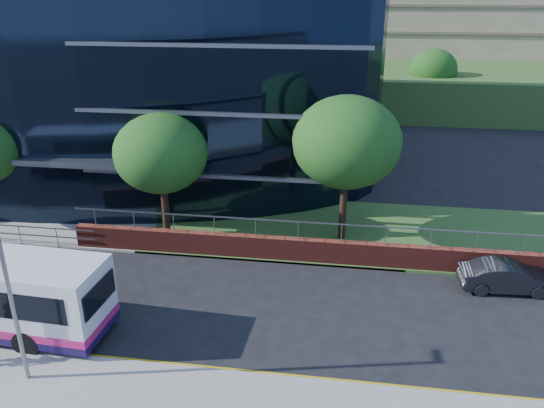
% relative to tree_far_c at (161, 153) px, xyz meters
% --- Properties ---
extents(grass_verge, '(36.00, 8.00, 0.12)m').
position_rel_tree_far_c_xyz_m(grass_verge, '(17.00, 2.00, -4.48)').
color(grass_verge, '#2D511E').
rests_on(grass_verge, ground).
extents(glass_office, '(44.00, 23.10, 16.00)m').
position_rel_tree_far_c_xyz_m(glass_office, '(-11.00, 11.85, 3.46)').
color(glass_office, black).
rests_on(glass_office, ground).
extents(retaining_wall, '(34.00, 0.40, 2.11)m').
position_rel_tree_far_c_xyz_m(retaining_wall, '(13.00, -1.70, -3.92)').
color(retaining_wall, maroon).
rests_on(retaining_wall, ground).
extents(tree_far_c, '(4.62, 4.62, 6.51)m').
position_rel_tree_far_c_xyz_m(tree_far_c, '(0.00, 0.00, 0.00)').
color(tree_far_c, black).
rests_on(tree_far_c, ground).
extents(tree_far_d, '(5.28, 5.28, 7.44)m').
position_rel_tree_far_c_xyz_m(tree_far_d, '(9.00, 1.00, 0.65)').
color(tree_far_d, black).
rests_on(tree_far_d, ground).
extents(tree_dist_e, '(4.62, 4.62, 6.51)m').
position_rel_tree_far_c_xyz_m(tree_dist_e, '(17.00, 31.00, 0.00)').
color(tree_dist_e, black).
rests_on(tree_dist_e, ground).
extents(streetlight_east, '(0.15, 0.77, 8.00)m').
position_rel_tree_far_c_xyz_m(streetlight_east, '(-1.00, -11.17, -0.10)').
color(streetlight_east, slate).
rests_on(streetlight_east, pavement_near).
extents(parked_car, '(4.01, 1.60, 1.30)m').
position_rel_tree_far_c_xyz_m(parked_car, '(16.12, -2.94, -3.89)').
color(parked_car, black).
rests_on(parked_car, ground).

